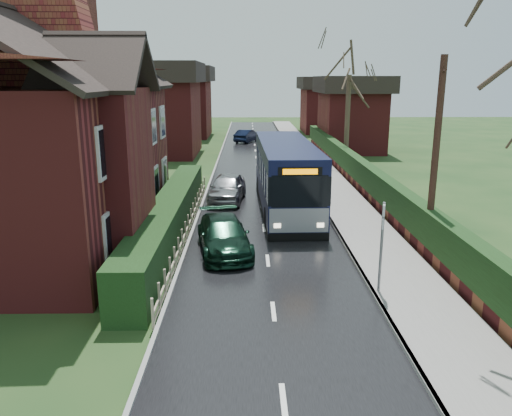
{
  "coord_description": "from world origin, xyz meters",
  "views": [
    {
      "loc": [
        -0.7,
        -14.69,
        6.3
      ],
      "look_at": [
        -0.41,
        2.6,
        1.8
      ],
      "focal_mm": 35.0,
      "sensor_mm": 36.0,
      "label": 1
    }
  ],
  "objects_px": {
    "brick_house": "(39,130)",
    "bus": "(286,176)",
    "car_green": "(224,235)",
    "bus_stop_sign": "(382,235)",
    "telegraph_pole": "(435,160)",
    "car_silver": "(227,188)"
  },
  "relations": [
    {
      "from": "brick_house",
      "to": "bus",
      "type": "height_order",
      "value": "brick_house"
    },
    {
      "from": "car_green",
      "to": "bus_stop_sign",
      "type": "distance_m",
      "value": 6.36
    },
    {
      "from": "telegraph_pole",
      "to": "car_silver",
      "type": "bearing_deg",
      "value": 143.28
    },
    {
      "from": "bus",
      "to": "telegraph_pole",
      "type": "height_order",
      "value": "telegraph_pole"
    },
    {
      "from": "car_silver",
      "to": "car_green",
      "type": "relative_size",
      "value": 0.96
    },
    {
      "from": "brick_house",
      "to": "car_silver",
      "type": "distance_m",
      "value": 10.03
    },
    {
      "from": "bus",
      "to": "telegraph_pole",
      "type": "relative_size",
      "value": 1.54
    },
    {
      "from": "bus_stop_sign",
      "to": "telegraph_pole",
      "type": "bearing_deg",
      "value": 65.68
    },
    {
      "from": "brick_house",
      "to": "telegraph_pole",
      "type": "distance_m",
      "value": 14.76
    },
    {
      "from": "car_silver",
      "to": "bus_stop_sign",
      "type": "relative_size",
      "value": 1.47
    },
    {
      "from": "bus_stop_sign",
      "to": "telegraph_pole",
      "type": "distance_m",
      "value": 4.51
    },
    {
      "from": "brick_house",
      "to": "car_green",
      "type": "xyz_separation_m",
      "value": [
        7.13,
        -1.75,
        -3.74
      ]
    },
    {
      "from": "bus",
      "to": "car_silver",
      "type": "distance_m",
      "value": 3.46
    },
    {
      "from": "bus",
      "to": "car_green",
      "type": "xyz_separation_m",
      "value": [
        -2.78,
        -6.46,
        -0.99
      ]
    },
    {
      "from": "brick_house",
      "to": "car_silver",
      "type": "height_order",
      "value": "brick_house"
    },
    {
      "from": "bus",
      "to": "telegraph_pole",
      "type": "xyz_separation_m",
      "value": [
        4.62,
        -7.16,
        1.95
      ]
    },
    {
      "from": "car_silver",
      "to": "car_green",
      "type": "distance_m",
      "value": 7.99
    },
    {
      "from": "bus",
      "to": "telegraph_pole",
      "type": "bearing_deg",
      "value": -58.61
    },
    {
      "from": "brick_house",
      "to": "bus_stop_sign",
      "type": "height_order",
      "value": "brick_house"
    },
    {
      "from": "bus",
      "to": "car_silver",
      "type": "height_order",
      "value": "bus"
    },
    {
      "from": "car_green",
      "to": "telegraph_pole",
      "type": "height_order",
      "value": "telegraph_pole"
    },
    {
      "from": "car_silver",
      "to": "bus_stop_sign",
      "type": "bearing_deg",
      "value": -61.45
    }
  ]
}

